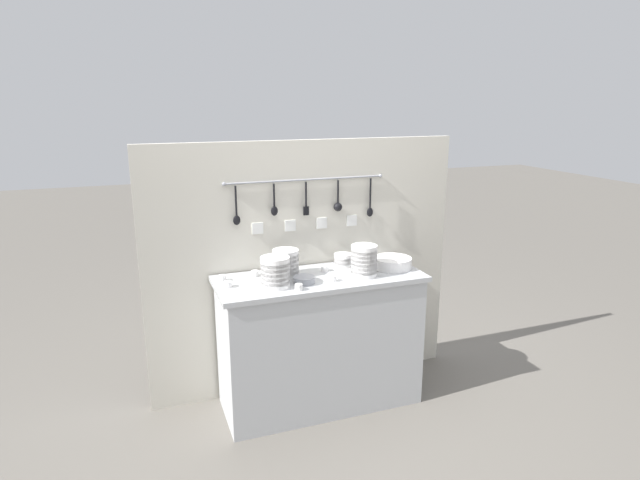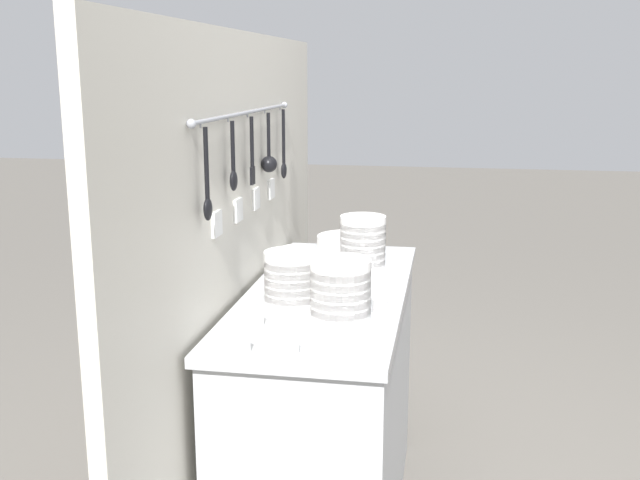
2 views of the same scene
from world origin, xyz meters
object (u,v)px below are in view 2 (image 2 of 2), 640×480
at_px(cup_by_caddy, 364,282).
at_px(cup_beside_plates, 380,306).
at_px(steel_mixing_bowl, 346,297).
at_px(cup_front_right, 256,319).
at_px(bowl_stack_short_front, 291,279).
at_px(cup_edge_near, 305,277).
at_px(bowl_stack_wide_centre, 363,243).
at_px(bowl_stack_back_corner, 340,291).
at_px(cup_mid_row, 290,346).
at_px(cup_back_left, 242,345).
at_px(plate_stack, 349,245).
at_px(bowl_stack_tall_left, 298,259).

distance_m(cup_by_caddy, cup_beside_plates, 0.25).
height_order(steel_mixing_bowl, cup_front_right, steel_mixing_bowl).
height_order(bowl_stack_short_front, cup_edge_near, bowl_stack_short_front).
xyz_separation_m(bowl_stack_wide_centre, cup_beside_plates, (-0.45, -0.10, -0.08)).
distance_m(bowl_stack_back_corner, cup_beside_plates, 0.16).
bearing_deg(bowl_stack_short_front, cup_mid_row, -168.33).
height_order(steel_mixing_bowl, cup_back_left, steel_mixing_bowl).
xyz_separation_m(cup_by_caddy, cup_back_left, (-0.61, 0.23, 0.00)).
height_order(cup_mid_row, cup_beside_plates, same).
distance_m(plate_stack, cup_back_left, 1.07).
height_order(bowl_stack_wide_centre, plate_stack, bowl_stack_wide_centre).
distance_m(plate_stack, cup_front_right, 0.87).
height_order(bowl_stack_short_front, cup_beside_plates, bowl_stack_short_front).
xyz_separation_m(bowl_stack_back_corner, cup_beside_plates, (0.11, -0.10, -0.07)).
bearing_deg(bowl_stack_back_corner, cup_back_left, 142.28).
height_order(steel_mixing_bowl, cup_edge_near, steel_mixing_bowl).
bearing_deg(steel_mixing_bowl, cup_front_right, 138.55).
bearing_deg(cup_by_caddy, cup_edge_near, 83.64).
bearing_deg(cup_back_left, bowl_stack_back_corner, -37.72).
xyz_separation_m(bowl_stack_wide_centre, cup_by_caddy, (-0.21, -0.03, -0.08)).
xyz_separation_m(bowl_stack_tall_left, cup_by_caddy, (-0.17, -0.25, -0.02)).
bearing_deg(bowl_stack_wide_centre, steel_mixing_bowl, 179.28).
bearing_deg(bowl_stack_tall_left, cup_beside_plates, -141.26).
relative_size(cup_by_caddy, cup_mid_row, 1.00).
bearing_deg(cup_front_right, bowl_stack_tall_left, 0.06).
distance_m(steel_mixing_bowl, cup_back_left, 0.49).
xyz_separation_m(cup_beside_plates, cup_front_right, (-0.17, 0.32, 0.00)).
bearing_deg(cup_back_left, cup_front_right, 4.81).
height_order(cup_beside_plates, cup_front_right, same).
xyz_separation_m(bowl_stack_short_front, cup_edge_near, (0.26, 0.01, -0.07)).
height_order(bowl_stack_back_corner, cup_by_caddy, bowl_stack_back_corner).
relative_size(bowl_stack_wide_centre, cup_mid_row, 4.40).
bearing_deg(bowl_stack_back_corner, cup_edge_near, 25.04).
height_order(bowl_stack_tall_left, plate_stack, bowl_stack_tall_left).
distance_m(cup_by_caddy, cup_mid_row, 0.61).
relative_size(cup_mid_row, cup_front_right, 1.00).
distance_m(bowl_stack_wide_centre, cup_edge_near, 0.27).
bearing_deg(cup_by_caddy, steel_mixing_bowl, 168.51).
bearing_deg(bowl_stack_wide_centre, bowl_stack_back_corner, -179.52).
height_order(bowl_stack_tall_left, bowl_stack_short_front, bowl_stack_short_front).
bearing_deg(bowl_stack_tall_left, cup_back_left, -178.71).
height_order(bowl_stack_back_corner, cup_front_right, bowl_stack_back_corner).
distance_m(cup_beside_plates, cup_front_right, 0.37).
xyz_separation_m(steel_mixing_bowl, cup_by_caddy, (0.17, -0.03, -0.00)).
bearing_deg(cup_by_caddy, bowl_stack_back_corner, 175.88).
relative_size(bowl_stack_tall_left, bowl_stack_short_front, 0.69).
height_order(bowl_stack_wide_centre, steel_mixing_bowl, bowl_stack_wide_centre).
relative_size(bowl_stack_tall_left, cup_by_caddy, 2.64).
bearing_deg(plate_stack, cup_mid_row, 179.87).
relative_size(bowl_stack_wide_centre, cup_by_caddy, 4.40).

